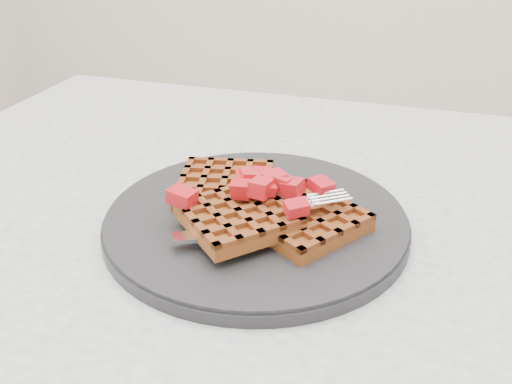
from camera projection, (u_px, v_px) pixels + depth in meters
The scene contains 5 objects.
table at pixel (375, 333), 0.60m from camera, with size 1.20×0.80×0.75m.
plate at pixel (256, 220), 0.57m from camera, with size 0.30×0.30×0.02m, color black.
waffles at pixel (255, 205), 0.56m from camera, with size 0.22×0.20×0.03m.
strawberry_pile at pixel (256, 179), 0.55m from camera, with size 0.15×0.15×0.02m, color #A2000B, non-canonical shape.
fork at pixel (276, 225), 0.53m from camera, with size 0.02×0.18×0.02m, color silver, non-canonical shape.
Camera 1 is at (0.02, -0.48, 1.05)m, focal length 40.00 mm.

